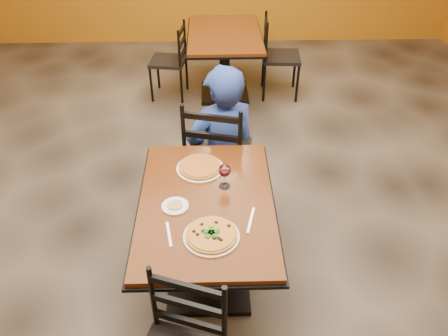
{
  "coord_description": "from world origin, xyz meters",
  "views": [
    {
      "loc": [
        0.05,
        -2.54,
        2.53
      ],
      "look_at": [
        0.11,
        -0.3,
        0.85
      ],
      "focal_mm": 36.3,
      "sensor_mm": 36.0,
      "label": 1
    }
  ],
  "objects_px": {
    "side_plate": "(175,206)",
    "table_main": "(207,225)",
    "chair_second_right": "(281,57)",
    "diner": "(222,136)",
    "pizza_main": "(211,234)",
    "plate_far": "(200,168)",
    "wine_glass": "(225,175)",
    "plate_main": "(211,237)",
    "chair_main_far": "(218,152)",
    "pizza_far": "(200,166)",
    "table_second": "(225,50)",
    "chair_second_left": "(168,61)"
  },
  "relations": [
    {
      "from": "side_plate",
      "to": "table_main",
      "type": "bearing_deg",
      "value": 12.29
    },
    {
      "from": "chair_second_right",
      "to": "diner",
      "type": "relative_size",
      "value": 0.77
    },
    {
      "from": "side_plate",
      "to": "pizza_main",
      "type": "bearing_deg",
      "value": -50.08
    },
    {
      "from": "plate_far",
      "to": "wine_glass",
      "type": "relative_size",
      "value": 1.72
    },
    {
      "from": "diner",
      "to": "plate_main",
      "type": "relative_size",
      "value": 3.84
    },
    {
      "from": "chair_main_far",
      "to": "table_main",
      "type": "bearing_deg",
      "value": 98.36
    },
    {
      "from": "pizza_main",
      "to": "diner",
      "type": "bearing_deg",
      "value": 86.19
    },
    {
      "from": "pizza_far",
      "to": "table_second",
      "type": "bearing_deg",
      "value": 84.71
    },
    {
      "from": "diner",
      "to": "pizza_far",
      "type": "bearing_deg",
      "value": 56.93
    },
    {
      "from": "table_second",
      "to": "pizza_main",
      "type": "height_order",
      "value": "pizza_main"
    },
    {
      "from": "table_second",
      "to": "pizza_far",
      "type": "bearing_deg",
      "value": -95.29
    },
    {
      "from": "diner",
      "to": "plate_far",
      "type": "height_order",
      "value": "diner"
    },
    {
      "from": "chair_main_far",
      "to": "diner",
      "type": "distance_m",
      "value": 0.14
    },
    {
      "from": "diner",
      "to": "pizza_main",
      "type": "bearing_deg",
      "value": 66.8
    },
    {
      "from": "pizza_main",
      "to": "side_plate",
      "type": "bearing_deg",
      "value": 129.92
    },
    {
      "from": "chair_second_left",
      "to": "plate_main",
      "type": "distance_m",
      "value": 3.15
    },
    {
      "from": "chair_main_far",
      "to": "side_plate",
      "type": "bearing_deg",
      "value": 87.47
    },
    {
      "from": "side_plate",
      "to": "wine_glass",
      "type": "xyz_separation_m",
      "value": [
        0.3,
        0.18,
        0.08
      ]
    },
    {
      "from": "chair_second_left",
      "to": "table_second",
      "type": "bearing_deg",
      "value": 97.55
    },
    {
      "from": "table_second",
      "to": "plate_main",
      "type": "distance_m",
      "value": 3.1
    },
    {
      "from": "plate_main",
      "to": "table_main",
      "type": "bearing_deg",
      "value": 95.74
    },
    {
      "from": "side_plate",
      "to": "plate_main",
      "type": "bearing_deg",
      "value": -50.08
    },
    {
      "from": "plate_main",
      "to": "wine_glass",
      "type": "xyz_separation_m",
      "value": [
        0.08,
        0.44,
        0.08
      ]
    },
    {
      "from": "diner",
      "to": "wine_glass",
      "type": "distance_m",
      "value": 0.86
    },
    {
      "from": "chair_second_right",
      "to": "pizza_far",
      "type": "bearing_deg",
      "value": 164.25
    },
    {
      "from": "chair_main_far",
      "to": "pizza_far",
      "type": "distance_m",
      "value": 0.61
    },
    {
      "from": "chair_second_right",
      "to": "diner",
      "type": "distance_m",
      "value": 1.97
    },
    {
      "from": "plate_main",
      "to": "side_plate",
      "type": "height_order",
      "value": "same"
    },
    {
      "from": "diner",
      "to": "pizza_main",
      "type": "distance_m",
      "value": 1.28
    },
    {
      "from": "chair_main_far",
      "to": "plate_far",
      "type": "xyz_separation_m",
      "value": [
        -0.13,
        -0.54,
        0.25
      ]
    },
    {
      "from": "table_main",
      "to": "pizza_main",
      "type": "distance_m",
      "value": 0.37
    },
    {
      "from": "table_main",
      "to": "chair_second_right",
      "type": "height_order",
      "value": "chair_second_right"
    },
    {
      "from": "chair_main_far",
      "to": "plate_main",
      "type": "distance_m",
      "value": 1.19
    },
    {
      "from": "chair_main_far",
      "to": "plate_far",
      "type": "relative_size",
      "value": 3.27
    },
    {
      "from": "chair_second_left",
      "to": "plate_main",
      "type": "relative_size",
      "value": 2.74
    },
    {
      "from": "chair_main_far",
      "to": "side_plate",
      "type": "xyz_separation_m",
      "value": [
        -0.27,
        -0.91,
        0.25
      ]
    },
    {
      "from": "chair_second_right",
      "to": "plate_far",
      "type": "distance_m",
      "value": 2.64
    },
    {
      "from": "chair_second_left",
      "to": "chair_second_right",
      "type": "xyz_separation_m",
      "value": [
        1.29,
        0.0,
        0.03
      ]
    },
    {
      "from": "table_second",
      "to": "plate_main",
      "type": "bearing_deg",
      "value": -92.91
    },
    {
      "from": "table_second",
      "to": "pizza_main",
      "type": "relative_size",
      "value": 4.31
    },
    {
      "from": "table_second",
      "to": "diner",
      "type": "height_order",
      "value": "diner"
    },
    {
      "from": "diner",
      "to": "chair_second_left",
      "type": "bearing_deg",
      "value": -92.12
    },
    {
      "from": "table_main",
      "to": "chair_second_right",
      "type": "distance_m",
      "value": 2.92
    },
    {
      "from": "side_plate",
      "to": "chair_second_right",
      "type": "bearing_deg",
      "value": 70.36
    },
    {
      "from": "table_main",
      "to": "plate_far",
      "type": "height_order",
      "value": "plate_far"
    },
    {
      "from": "side_plate",
      "to": "table_second",
      "type": "bearing_deg",
      "value": 82.57
    },
    {
      "from": "chair_second_left",
      "to": "diner",
      "type": "bearing_deg",
      "value": 24.81
    },
    {
      "from": "plate_far",
      "to": "plate_main",
      "type": "bearing_deg",
      "value": -83.41
    },
    {
      "from": "chair_second_right",
      "to": "side_plate",
      "type": "distance_m",
      "value": 3.03
    },
    {
      "from": "diner",
      "to": "pizza_far",
      "type": "xyz_separation_m",
      "value": [
        -0.16,
        -0.64,
        0.18
      ]
    }
  ]
}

